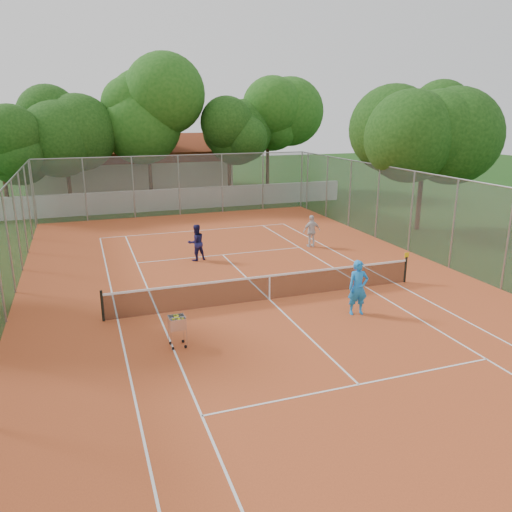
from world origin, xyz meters
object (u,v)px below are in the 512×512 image
object	(u,v)px
tennis_net	(270,287)
player_far_right	(312,231)
clubhouse	(130,166)
player_far_left	(196,243)
ball_hopper	(177,330)
player_near	(358,288)

from	to	relation	value
tennis_net	player_far_right	world-z (taller)	player_far_right
clubhouse	player_far_right	world-z (taller)	clubhouse
clubhouse	player_far_left	size ratio (longest dim) A/B	9.56
tennis_net	ball_hopper	bearing A→B (deg)	-145.59
clubhouse	player_near	bearing A→B (deg)	-82.05
tennis_net	player_near	distance (m)	3.31
clubhouse	player_near	size ratio (longest dim) A/B	8.58
player_far_left	tennis_net	bearing A→B (deg)	90.22
player_near	player_far_left	size ratio (longest dim) A/B	1.11
player_near	tennis_net	bearing A→B (deg)	145.84
player_near	player_far_right	size ratio (longest dim) A/B	1.15
clubhouse	player_far_left	world-z (taller)	clubhouse
player_near	player_far_right	distance (m)	8.96
player_far_right	clubhouse	bearing A→B (deg)	-75.25
clubhouse	player_far_right	distance (m)	23.66
player_far_right	ball_hopper	world-z (taller)	player_far_right
player_near	player_far_right	xyz separation A→B (m)	(2.40, 8.64, -0.13)
clubhouse	player_far_left	xyz separation A→B (m)	(0.61, -23.06, -1.32)
tennis_net	player_near	xyz separation A→B (m)	(2.36, -2.26, 0.47)
player_near	player_far_right	world-z (taller)	player_near
player_near	clubhouse	bearing A→B (deg)	107.56
player_far_left	ball_hopper	distance (m)	9.02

